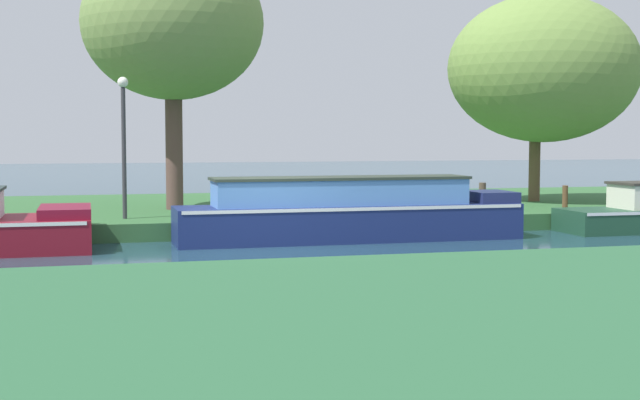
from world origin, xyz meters
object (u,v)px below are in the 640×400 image
object	(u,v)px
navy_narrowboat	(350,212)
willow_tree_left	(173,24)
willow_tree_centre	(544,69)
mooring_post_far	(565,198)
lamp_post	(124,131)
mooring_post_near	(482,198)

from	to	relation	value
navy_narrowboat	willow_tree_left	world-z (taller)	willow_tree_left
willow_tree_centre	mooring_post_far	bearing A→B (deg)	-107.76
navy_narrowboat	lamp_post	distance (m)	5.47
mooring_post_near	mooring_post_far	size ratio (longest dim) A/B	1.16
navy_narrowboat	willow_tree_left	distance (m)	7.15
lamp_post	mooring_post_near	distance (m)	8.71
navy_narrowboat	willow_tree_left	xyz separation A→B (m)	(-3.36, 4.44, 4.49)
mooring_post_far	willow_tree_left	bearing A→B (deg)	162.45
navy_narrowboat	mooring_post_near	distance (m)	4.08
willow_tree_left	lamp_post	xyz separation A→B (m)	(-1.36, -2.32, -2.72)
willow_tree_centre	lamp_post	bearing A→B (deg)	-169.76
navy_narrowboat	mooring_post_near	world-z (taller)	navy_narrowboat
mooring_post_far	navy_narrowboat	bearing A→B (deg)	-166.57
willow_tree_left	willow_tree_centre	world-z (taller)	willow_tree_left
navy_narrowboat	mooring_post_far	size ratio (longest dim) A/B	11.85
lamp_post	mooring_post_near	world-z (taller)	lamp_post
navy_narrowboat	mooring_post_near	xyz separation A→B (m)	(3.81, 1.45, 0.15)
navy_narrowboat	mooring_post_near	bearing A→B (deg)	20.81
navy_narrowboat	willow_tree_left	size ratio (longest dim) A/B	1.14
willow_tree_centre	mooring_post_far	size ratio (longest dim) A/B	9.12
navy_narrowboat	willow_tree_centre	xyz separation A→B (m)	(6.96, 4.23, 3.55)
willow_tree_left	navy_narrowboat	bearing A→B (deg)	-52.82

